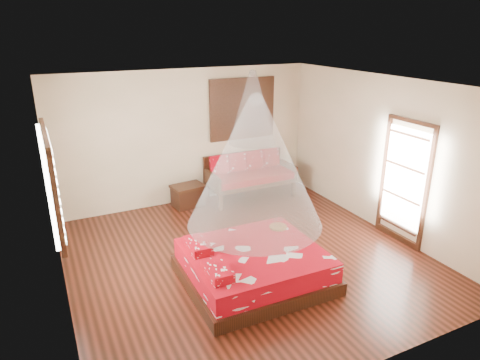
# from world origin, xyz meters

# --- Properties ---
(room) EXTENTS (5.54, 5.54, 2.84)m
(room) POSITION_xyz_m (0.00, 0.00, 1.40)
(room) COLOR black
(room) RESTS_ON ground
(bed) EXTENTS (2.03, 1.84, 0.63)m
(bed) POSITION_xyz_m (-0.22, -0.66, 0.25)
(bed) COLOR black
(bed) RESTS_ON floor
(daybed) EXTENTS (1.90, 0.85, 0.97)m
(daybed) POSITION_xyz_m (1.27, 2.39, 0.52)
(daybed) COLOR black
(daybed) RESTS_ON floor
(storage_chest) EXTENTS (0.71, 0.56, 0.46)m
(storage_chest) POSITION_xyz_m (-0.13, 2.45, 0.23)
(storage_chest) COLOR black
(storage_chest) RESTS_ON floor
(shutter_panel) EXTENTS (1.52, 0.06, 1.32)m
(shutter_panel) POSITION_xyz_m (1.27, 2.72, 1.90)
(shutter_panel) COLOR black
(shutter_panel) RESTS_ON wall_back
(window_left) EXTENTS (0.10, 1.74, 1.34)m
(window_left) POSITION_xyz_m (-2.71, 0.20, 1.70)
(window_left) COLOR black
(window_left) RESTS_ON wall_left
(glazed_door) EXTENTS (0.08, 1.02, 2.16)m
(glazed_door) POSITION_xyz_m (2.72, -0.60, 1.07)
(glazed_door) COLOR black
(glazed_door) RESTS_ON floor
(wine_tray) EXTENTS (0.28, 0.28, 0.23)m
(wine_tray) POSITION_xyz_m (0.50, -0.16, 0.56)
(wine_tray) COLOR brown
(wine_tray) RESTS_ON bed
(mosquito_net_main) EXTENTS (1.90, 1.90, 1.80)m
(mosquito_net_main) POSITION_xyz_m (-0.21, -0.66, 1.85)
(mosquito_net_main) COLOR silver
(mosquito_net_main) RESTS_ON ceiling
(mosquito_net_daybed) EXTENTS (0.99, 0.99, 1.50)m
(mosquito_net_daybed) POSITION_xyz_m (1.27, 2.25, 2.00)
(mosquito_net_daybed) COLOR silver
(mosquito_net_daybed) RESTS_ON ceiling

